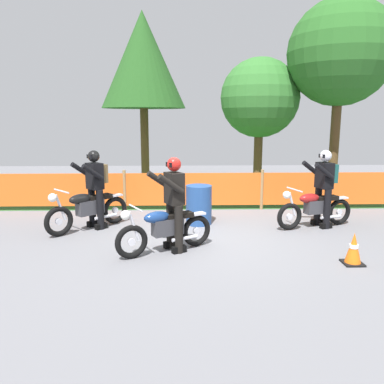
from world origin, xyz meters
name	(u,v)px	position (x,y,z in m)	size (l,w,h in m)	color
ground	(198,239)	(0.00, 0.00, -0.01)	(24.00, 24.00, 0.02)	slate
grass_verge	(191,190)	(0.00, 5.17, 0.01)	(24.00, 5.41, 0.01)	#386B2D
barrier_fence	(194,189)	(0.00, 2.46, 0.54)	(10.78, 0.08, 1.05)	#997547
tree_leftmost	(143,61)	(-1.57, 6.06, 4.24)	(2.83, 2.83, 5.83)	brown
tree_near_left	(260,99)	(2.22, 5.25, 2.98)	(2.53, 2.53, 4.26)	brown
tree_near_right	(341,53)	(4.31, 4.18, 4.20)	(3.05, 3.05, 5.74)	brown
motorcycle_lead	(165,229)	(-0.62, -0.76, 0.43)	(1.69, 1.02, 0.89)	black
motorcycle_trailing	(88,209)	(-2.32, 0.70, 0.45)	(1.49, 1.46, 0.94)	black
motorcycle_third	(315,208)	(2.59, 0.74, 0.43)	(1.82, 0.76, 0.89)	black
rider_lead	(174,201)	(-0.46, -0.67, 0.92)	(0.72, 0.71, 1.69)	black
rider_trailing	(95,185)	(-2.17, 0.85, 0.95)	(0.77, 0.76, 1.69)	black
rider_third	(324,184)	(2.78, 0.80, 0.95)	(0.76, 0.66, 1.69)	black
traffic_cone	(354,249)	(2.49, -1.42, 0.26)	(0.32, 0.32, 0.53)	black
spare_drum	(199,205)	(0.07, 1.09, 0.44)	(0.58, 0.58, 0.88)	navy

